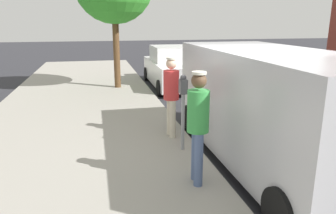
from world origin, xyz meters
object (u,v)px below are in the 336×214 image
at_px(parking_meter_near, 183,100).
at_px(parked_van, 272,106).
at_px(pedestrian_in_green, 198,121).
at_px(pedestrian_in_red, 171,92).
at_px(parked_sedan_behind, 173,68).

xyz_separation_m(parking_meter_near, parked_van, (-1.50, 0.70, -0.03)).
relative_size(parking_meter_near, pedestrian_in_green, 0.85).
bearing_deg(parked_van, pedestrian_in_red, -44.50).
height_order(pedestrian_in_red, pedestrian_in_green, pedestrian_in_green).
distance_m(parking_meter_near, pedestrian_in_green, 1.38).
xyz_separation_m(pedestrian_in_green, parked_van, (-1.64, -0.68, -0.03)).
bearing_deg(pedestrian_in_red, parked_sedan_behind, -103.91).
xyz_separation_m(parked_van, parked_sedan_behind, (-0.00, -7.76, -0.41)).
xyz_separation_m(pedestrian_in_green, parked_sedan_behind, (-1.64, -8.44, -0.44)).
height_order(pedestrian_in_red, parked_van, parked_van).
bearing_deg(parked_sedan_behind, pedestrian_in_red, 76.09).
distance_m(pedestrian_in_red, parked_sedan_behind, 6.45).
xyz_separation_m(pedestrian_in_red, parked_sedan_behind, (-1.55, -6.25, -0.42)).
relative_size(pedestrian_in_red, parked_van, 0.34).
xyz_separation_m(parking_meter_near, parked_sedan_behind, (-1.50, -7.07, -0.43)).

